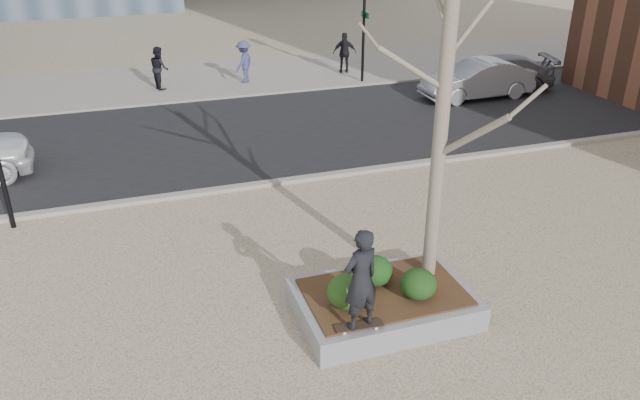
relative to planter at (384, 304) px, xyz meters
name	(u,v)px	position (x,y,z in m)	size (l,w,h in m)	color
ground	(329,326)	(-1.00, 0.00, -0.23)	(120.00, 120.00, 0.00)	tan
street	(222,136)	(-1.00, 10.00, -0.21)	(60.00, 8.00, 0.02)	black
far_sidewalk	(191,80)	(-1.00, 17.00, -0.21)	(60.00, 6.00, 0.02)	gray
planter	(384,304)	(0.00, 0.00, 0.00)	(3.00, 2.00, 0.45)	gray
planter_mulch	(384,292)	(0.00, 0.00, 0.25)	(2.70, 1.70, 0.04)	#382314
sycamore_tree	(444,95)	(1.00, 0.30, 3.56)	(2.80, 2.80, 6.60)	gray
shrub_left	(348,292)	(-0.76, -0.21, 0.55)	(0.68, 0.68, 0.58)	#1A3A12
shrub_middle	(375,271)	(-0.06, 0.27, 0.53)	(0.62, 0.62, 0.52)	#153D13
shrub_right	(418,284)	(0.46, -0.34, 0.53)	(0.62, 0.62, 0.53)	#183711
skateboard	(359,327)	(-0.78, -0.79, 0.26)	(0.78, 0.20, 0.07)	black
skateboarder	(361,280)	(-0.78, -0.79, 1.15)	(0.62, 0.41, 1.71)	black
car_silver	(477,79)	(8.57, 11.12, 0.47)	(1.44, 4.12, 1.36)	#A1A4A9
car_third	(495,73)	(9.79, 11.87, 0.43)	(1.79, 4.40, 1.28)	slate
pedestrian_a	(159,68)	(-2.24, 16.03, 0.60)	(0.78, 0.61, 1.60)	black
pedestrian_b	(244,62)	(1.00, 15.91, 0.61)	(1.05, 0.60, 1.63)	#393F67
pedestrian_c	(345,53)	(5.32, 16.13, 0.62)	(0.97, 0.40, 1.65)	black
traffic_light_far	(364,24)	(5.50, 14.60, 2.02)	(0.60, 2.48, 4.50)	black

